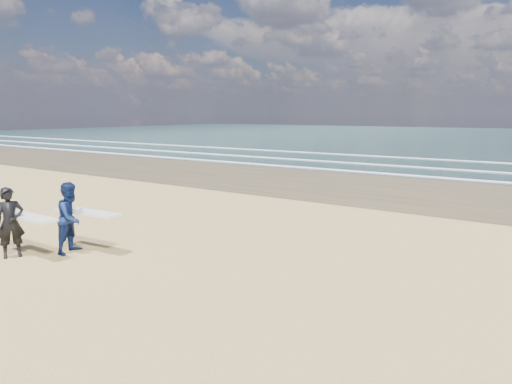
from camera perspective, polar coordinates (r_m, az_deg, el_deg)
The scene contains 2 objects.
surfer_near at distance 13.94m, azimuth -28.18°, elevation -3.31°, with size 2.20×1.03×1.92m.
surfer_far at distance 13.73m, azimuth -21.97°, elevation -2.93°, with size 2.24×1.26×1.99m.
Camera 1 is at (11.25, -5.65, 3.88)m, focal length 32.00 mm.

